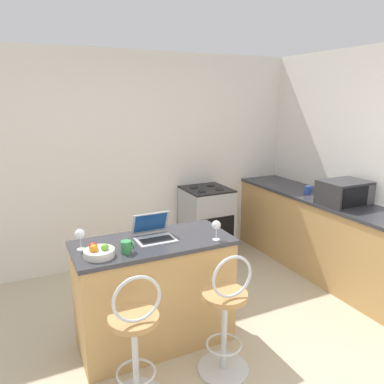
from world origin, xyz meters
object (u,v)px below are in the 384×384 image
Objects in this scene: bar_stool_near at (135,344)px; microwave at (344,193)px; laptop at (153,232)px; mug_blue at (308,190)px; wine_glass_tall at (216,226)px; fruit_bowl at (99,252)px; bar_stool_far at (226,318)px; stove_range at (206,223)px; wine_glass_short at (80,235)px; mug_green at (127,247)px.

microwave is (2.58, 0.69, 0.60)m from bar_stool_near.
laptop reaches higher than mug_blue.
bar_stool_near is at bearing -155.11° from wine_glass_tall.
microwave is 2.24× the size of fruit_bowl.
wine_glass_tall is (0.12, 0.38, 0.59)m from bar_stool_far.
microwave reaches higher than stove_range.
mug_blue is 0.60× the size of wine_glass_short.
bar_stool_near is 1.97× the size of microwave.
mug_blue is at bearing 33.22° from bar_stool_far.
mug_green reaches higher than stove_range.
mug_blue is 2.82m from wine_glass_short.
microwave is at bearing 5.82° from mug_green.
mug_blue is (2.18, 0.58, -0.00)m from laptop.
bar_stool_near is 3.18× the size of laptop.
microwave is at bearing 1.50° from laptop.
wine_glass_tall is at bearing -154.29° from mug_blue.
wine_glass_short is (-0.91, 0.65, 0.58)m from bar_stool_far.
bar_stool_near is 6.01× the size of wine_glass_short.
fruit_bowl is at bearing 174.10° from mug_green.
laptop reaches higher than bar_stool_far.
wine_glass_tall is (0.82, 0.38, 0.59)m from bar_stool_near.
laptop is 2.21m from microwave.
mug_green is at bearing 78.75° from bar_stool_near.
laptop is 1.89× the size of wine_glass_short.
mug_green is (0.09, 0.44, 0.51)m from bar_stool_near.
microwave reaches higher than bar_stool_far.
stove_range is (1.58, 1.99, 0.00)m from bar_stool_near.
microwave is 5.19× the size of mug_green.
wine_glass_short is 0.73× the size of fruit_bowl.
fruit_bowl reaches higher than mug_green.
stove_range is 2.21m from mug_green.
microwave reaches higher than mug_green.
laptop is 1.39× the size of fruit_bowl.
wine_glass_tall reaches higher than mug_blue.
microwave reaches higher than bar_stool_near.
bar_stool_far is at bearing 0.00° from bar_stool_near.
fruit_bowl reaches higher than stove_range.
bar_stool_near is at bearing -120.25° from laptop.
wine_glass_short is (-0.21, 0.65, 0.58)m from bar_stool_near.
fruit_bowl reaches higher than mug_blue.
bar_stool_far is 10.21× the size of mug_green.
mug_blue is 1.02× the size of mug_green.
stove_range is at bearing 48.21° from laptop.
laptop is 0.52m from wine_glass_tall.
stove_range is at bearing 127.57° from microwave.
wine_glass_tall is 1.07m from wine_glass_short.
bar_stool_far is 6.00× the size of wine_glass_tall.
mug_blue is (0.97, -0.78, 0.51)m from stove_range.
mug_green reaches higher than bar_stool_near.
wine_glass_short is at bearing -179.13° from microwave.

